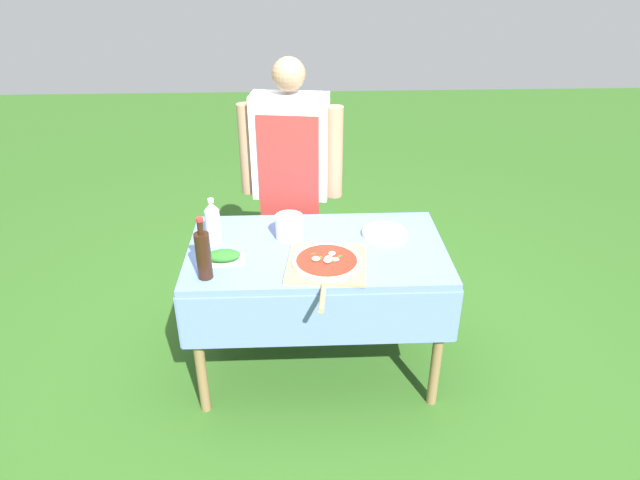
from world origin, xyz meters
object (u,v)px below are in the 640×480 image
object	(u,v)px
water_bottle	(213,223)
mixing_tub	(289,227)
prep_table	(317,265)
herb_container	(224,256)
person_cook	(291,172)
plate_stack	(385,233)
oil_bottle	(203,254)
pizza_on_peel	(327,263)

from	to	relation	value
water_bottle	mixing_tub	bearing A→B (deg)	5.99
prep_table	herb_container	world-z (taller)	herb_container
person_cook	herb_container	xyz separation A→B (m)	(-0.32, -0.70, -0.14)
mixing_tub	plate_stack	xyz separation A→B (m)	(0.49, 0.01, -0.05)
oil_bottle	pizza_on_peel	bearing A→B (deg)	7.74
person_cook	pizza_on_peel	xyz separation A→B (m)	(0.16, -0.77, -0.15)
pizza_on_peel	plate_stack	bearing A→B (deg)	48.85
person_cook	mixing_tub	distance (m)	0.50
herb_container	mixing_tub	size ratio (longest dim) A/B	1.40
oil_bottle	herb_container	size ratio (longest dim) A/B	1.56
water_bottle	herb_container	xyz separation A→B (m)	(0.06, -0.18, -0.09)
pizza_on_peel	plate_stack	xyz separation A→B (m)	(0.32, 0.29, -0.00)
person_cook	plate_stack	distance (m)	0.69
mixing_tub	plate_stack	size ratio (longest dim) A/B	0.60
person_cook	oil_bottle	size ratio (longest dim) A/B	5.18
oil_bottle	water_bottle	bearing A→B (deg)	89.48
prep_table	pizza_on_peel	bearing A→B (deg)	-77.69
prep_table	water_bottle	xyz separation A→B (m)	(-0.51, 0.06, 0.22)
plate_stack	prep_table	bearing A→B (deg)	-163.17
person_cook	mixing_tub	xyz separation A→B (m)	(-0.01, -0.48, -0.10)
mixing_tub	plate_stack	bearing A→B (deg)	0.69
pizza_on_peel	mixing_tub	distance (m)	0.33
oil_bottle	plate_stack	xyz separation A→B (m)	(0.87, 0.36, -0.11)
prep_table	plate_stack	world-z (taller)	plate_stack
person_cook	oil_bottle	bearing A→B (deg)	73.59
pizza_on_peel	herb_container	world-z (taller)	herb_container
prep_table	herb_container	bearing A→B (deg)	-165.42
prep_table	person_cook	distance (m)	0.66
oil_bottle	water_bottle	distance (m)	0.32
pizza_on_peel	plate_stack	size ratio (longest dim) A/B	2.50
prep_table	pizza_on_peel	size ratio (longest dim) A/B	2.22
water_bottle	herb_container	size ratio (longest dim) A/B	1.26
oil_bottle	water_bottle	size ratio (longest dim) A/B	1.23
person_cook	plate_stack	xyz separation A→B (m)	(0.48, -0.48, -0.15)
person_cook	herb_container	size ratio (longest dim) A/B	8.07
pizza_on_peel	herb_container	size ratio (longest dim) A/B	3.00
person_cook	herb_container	bearing A→B (deg)	73.83
prep_table	plate_stack	xyz separation A→B (m)	(0.35, 0.11, 0.12)
mixing_tub	plate_stack	world-z (taller)	mixing_tub
pizza_on_peel	herb_container	distance (m)	0.49
prep_table	oil_bottle	distance (m)	0.62
person_cook	pizza_on_peel	world-z (taller)	person_cook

